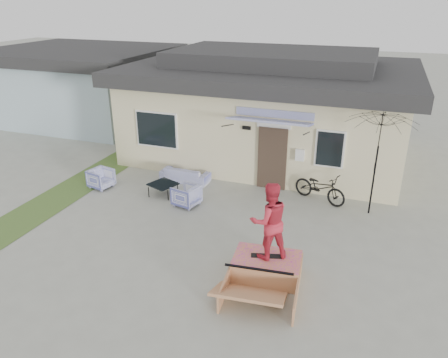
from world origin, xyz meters
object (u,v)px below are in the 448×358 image
(coffee_table, at_px, (163,189))
(skate_ramp, at_px, (267,267))
(loveseat, at_px, (185,172))
(armchair_left, at_px, (101,178))
(bicycle, at_px, (320,184))
(skater, at_px, (269,220))
(patio_umbrella, at_px, (377,158))
(skateboard, at_px, (267,256))
(armchair_right, at_px, (186,194))

(coffee_table, distance_m, skate_ramp, 5.32)
(skate_ramp, bearing_deg, loveseat, 127.01)
(armchair_left, height_order, coffee_table, armchair_left)
(bicycle, bearing_deg, skater, -164.70)
(coffee_table, bearing_deg, patio_umbrella, 8.37)
(skateboard, bearing_deg, skate_ramp, -99.62)
(loveseat, bearing_deg, skateboard, 134.48)
(skate_ramp, xyz_separation_m, skater, (-0.01, 0.05, 1.20))
(coffee_table, bearing_deg, skater, -35.89)
(bicycle, bearing_deg, loveseat, 112.37)
(loveseat, relative_size, skate_ramp, 0.84)
(armchair_left, bearing_deg, loveseat, -46.76)
(loveseat, bearing_deg, bicycle, -178.58)
(armchair_right, distance_m, bicycle, 4.16)
(patio_umbrella, bearing_deg, skate_ramp, -116.64)
(loveseat, relative_size, armchair_left, 2.38)
(patio_umbrella, distance_m, skate_ramp, 4.81)
(coffee_table, bearing_deg, skateboard, -35.89)
(patio_umbrella, distance_m, skateboard, 4.69)
(skate_ramp, bearing_deg, coffee_table, 137.83)
(armchair_left, relative_size, patio_umbrella, 0.32)
(loveseat, bearing_deg, skate_ramp, 134.19)
(armchair_right, height_order, skater, skater)
(bicycle, distance_m, skater, 4.48)
(loveseat, bearing_deg, coffee_table, 82.09)
(skateboard, distance_m, skater, 0.93)
(armchair_left, distance_m, coffee_table, 2.22)
(bicycle, bearing_deg, skateboard, -164.70)
(bicycle, distance_m, skateboard, 4.39)
(skateboard, xyz_separation_m, skater, (0.00, 0.00, 0.93))
(loveseat, bearing_deg, armchair_right, 117.25)
(coffee_table, bearing_deg, skate_ramp, -36.29)
(loveseat, height_order, skate_ramp, loveseat)
(armchair_right, xyz_separation_m, bicycle, (3.79, 1.70, 0.20))
(coffee_table, xyz_separation_m, skateboard, (4.28, -3.10, 0.34))
(armchair_right, relative_size, skate_ramp, 0.36)
(armchair_left, xyz_separation_m, skater, (6.49, -2.88, 1.10))
(coffee_table, distance_m, patio_umbrella, 6.59)
(loveseat, height_order, skateboard, loveseat)
(coffee_table, relative_size, bicycle, 0.44)
(loveseat, bearing_deg, patio_umbrella, 178.35)
(armchair_left, relative_size, skateboard, 0.95)
(armchair_right, distance_m, skater, 4.34)
(armchair_right, xyz_separation_m, patio_umbrella, (5.31, 1.38, 1.38))
(skateboard, bearing_deg, loveseat, 117.68)
(coffee_table, height_order, skater, skater)
(armchair_right, xyz_separation_m, skater, (3.26, -2.66, 1.09))
(armchair_right, bearing_deg, patio_umbrella, 116.57)
(bicycle, xyz_separation_m, skateboard, (-0.53, -4.36, -0.04))
(skater, bearing_deg, patio_umbrella, -150.66)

